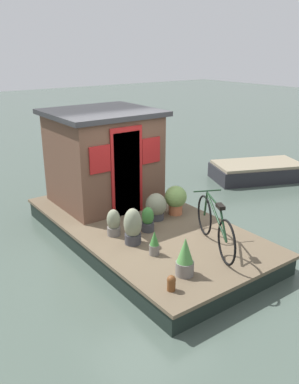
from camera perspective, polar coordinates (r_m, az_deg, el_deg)
The scene contains 13 objects.
ground_plane at distance 8.03m, azimuth -0.85°, elevation -6.88°, with size 60.00×60.00×0.00m, color #47564C.
houseboat_deck at distance 7.95m, azimuth -0.85°, elevation -5.65°, with size 5.16×2.72×0.38m.
houseboat_cabin at distance 8.70m, azimuth -6.51°, elevation 4.96°, with size 2.00×2.17×2.00m.
bicycle at distance 6.88m, azimuth 9.23°, elevation -4.72°, with size 1.66×0.83×0.87m.
potted_plant_sage at distance 8.18m, azimuth 3.73°, elevation -0.95°, with size 0.45×0.45×0.60m.
potted_plant_geranium at distance 6.65m, azimuth 0.69°, elevation -7.30°, with size 0.17×0.17×0.42m.
potted_plant_ivy at distance 7.94m, azimuth 0.93°, elevation -2.06°, with size 0.41×0.41×0.54m.
potted_plant_fern at distance 7.45m, azimuth -0.24°, elevation -3.96°, with size 0.24×0.24×0.47m.
potted_plant_basil at distance 6.96m, azimuth -2.39°, elevation -4.94°, with size 0.31×0.31×0.65m.
potted_plant_mint at distance 7.32m, azimuth -5.10°, elevation -4.38°, with size 0.24×0.24×0.50m.
potted_plant_rosemary at distance 6.08m, azimuth 5.05°, elevation -9.21°, with size 0.28×0.28×0.61m.
mooring_bollard at distance 5.79m, azimuth 3.11°, elevation -12.68°, with size 0.13×0.13×0.23m.
dinghy_boat at distance 12.01m, azimuth 15.00°, elevation 2.89°, with size 2.15×2.82×0.49m.
Camera 1 is at (-5.86, 4.13, 3.62)m, focal length 37.68 mm.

